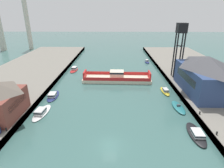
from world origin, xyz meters
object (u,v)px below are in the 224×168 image
moored_boat_upstream_a (196,134)px  crane_tower (181,37)px  moored_boat_near_right (53,95)px  moored_boat_mid_right (74,69)px  moored_boat_near_left (147,62)px  moored_boat_far_left (165,91)px  smokestack_distant_b (27,19)px  chain_ferry (117,78)px  moored_boat_far_right (41,112)px  moored_boat_mid_left (178,107)px  warehouse_shed (206,75)px

moored_boat_upstream_a → crane_tower: 34.38m
moored_boat_near_right → moored_boat_mid_right: (0.74, 24.64, 0.06)m
moored_boat_near_left → crane_tower: bearing=-75.6°
moored_boat_far_left → smokestack_distant_b: 96.12m
chain_ferry → moored_boat_near_right: chain_ferry is taller
moored_boat_far_right → moored_boat_upstream_a: size_ratio=1.01×
moored_boat_mid_left → moored_boat_far_right: size_ratio=0.88×
moored_boat_far_left → moored_boat_far_right: 34.22m
moored_boat_far_left → moored_boat_far_right: (-31.73, -12.82, 0.05)m
moored_boat_far_right → moored_boat_near_left: bearing=55.7°
moored_boat_mid_right → warehouse_shed: 47.32m
moored_boat_far_left → smokestack_distant_b: bearing=135.9°
moored_boat_far_right → warehouse_shed: warehouse_shed is taller
moored_boat_far_left → moored_boat_near_right: bearing=-173.3°
moored_boat_mid_right → moored_boat_far_left: moored_boat_mid_right is taller
chain_ferry → warehouse_shed: warehouse_shed is taller
warehouse_shed → smokestack_distant_b: 103.83m
moored_boat_mid_left → smokestack_distant_b: 103.49m
crane_tower → moored_boat_near_right: bearing=-159.2°
moored_boat_near_left → moored_boat_far_left: (-0.16, -33.97, -0.02)m
moored_boat_mid_right → smokestack_distant_b: size_ratio=0.22×
moored_boat_near_left → crane_tower: (5.98, -23.31, 14.11)m
moored_boat_near_left → moored_boat_far_left: 33.97m
moored_boat_upstream_a → warehouse_shed: size_ratio=0.42×
moored_boat_mid_right → warehouse_shed: (40.92, -23.05, 5.75)m
chain_ferry → moored_boat_far_left: chain_ferry is taller
moored_boat_near_right → moored_boat_mid_left: (32.77, -5.79, -0.21)m
moored_boat_far_left → moored_boat_upstream_a: (0.84, -20.22, -0.02)m
chain_ferry → moored_boat_upstream_a: 33.25m
moored_boat_near_right → warehouse_shed: bearing=2.2°
moored_boat_mid_right → moored_boat_far_right: 33.69m
moored_boat_mid_left → warehouse_shed: (8.89, 7.38, 6.02)m
moored_boat_near_left → moored_boat_mid_left: (0.69, -43.54, -0.21)m
chain_ferry → moored_boat_near_left: (14.25, 24.49, -0.57)m
crane_tower → moored_boat_far_right: bearing=-148.2°
moored_boat_near_right → smokestack_distant_b: 80.20m
chain_ferry → crane_tower: crane_tower is taller
moored_boat_near_left → moored_boat_mid_right: 33.97m
moored_boat_mid_left → moored_boat_far_right: moored_boat_far_right is taller
warehouse_shed → smokestack_distant_b: (-77.66, 67.94, 11.55)m
chain_ferry → moored_boat_far_left: 17.00m
moored_boat_near_left → moored_boat_upstream_a: 54.19m
moored_boat_far_right → crane_tower: (37.87, 23.48, 14.08)m
moored_boat_mid_left → crane_tower: (5.29, 20.23, 14.32)m
smokestack_distant_b → moored_boat_mid_right: bearing=-50.7°
moored_boat_far_right → crane_tower: crane_tower is taller
moored_boat_near_left → smokestack_distant_b: (-68.08, 31.78, 17.36)m
moored_boat_mid_right → moored_boat_far_left: (31.18, -20.86, -0.08)m
moored_boat_far_right → moored_boat_far_left: bearing=22.0°
moored_boat_far_right → moored_boat_upstream_a: 33.40m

